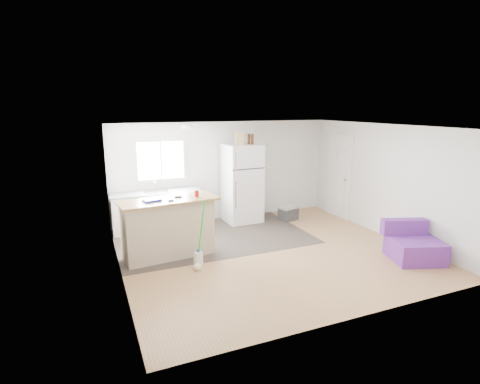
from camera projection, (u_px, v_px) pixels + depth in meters
name	position (u px, v px, depth m)	size (l,w,h in m)	color
room	(271.00, 192.00, 6.97)	(5.51, 5.01, 2.41)	#A37244
vinyl_zone	(214.00, 237.00, 8.09)	(4.05, 2.50, 0.00)	#2F2723
window	(161.00, 160.00, 8.55)	(1.18, 0.06, 0.98)	white
interior_door	(339.00, 177.00, 9.43)	(0.11, 0.92, 2.10)	white
ceiling_fixture	(190.00, 127.00, 7.34)	(0.30, 0.30, 0.07)	white
kitchen_cabinets	(157.00, 211.00, 8.45)	(2.03, 0.78, 1.16)	white
peninsula	(168.00, 228.00, 6.94)	(1.85, 0.87, 1.10)	tan
refrigerator	(242.00, 183.00, 9.03)	(0.86, 0.81, 1.88)	white
cooler	(288.00, 213.00, 9.26)	(0.53, 0.43, 0.36)	#323235
purple_seat	(413.00, 246.00, 6.87)	(1.06, 1.05, 0.70)	#6E2E97
cleaner_jug	(198.00, 258.00, 6.62)	(0.16, 0.13, 0.30)	silver
mop	(198.00, 257.00, 6.43)	(0.24, 0.35, 1.26)	green
red_cup	(197.00, 193.00, 7.01)	(0.08, 0.08, 0.12)	#B80B14
blue_tray	(152.00, 200.00, 6.70)	(0.30, 0.22, 0.04)	#121AAE
tool_a	(178.00, 197.00, 6.95)	(0.14, 0.05, 0.03)	black
tool_b	(171.00, 200.00, 6.69)	(0.10, 0.04, 0.03)	black
cardboard_box	(239.00, 138.00, 8.73)	(0.20, 0.10, 0.30)	tan
bottle_left	(252.00, 139.00, 8.79)	(0.07, 0.07, 0.25)	#3A1C0A
bottle_right	(249.00, 139.00, 8.81)	(0.07, 0.07, 0.25)	#3A1C0A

